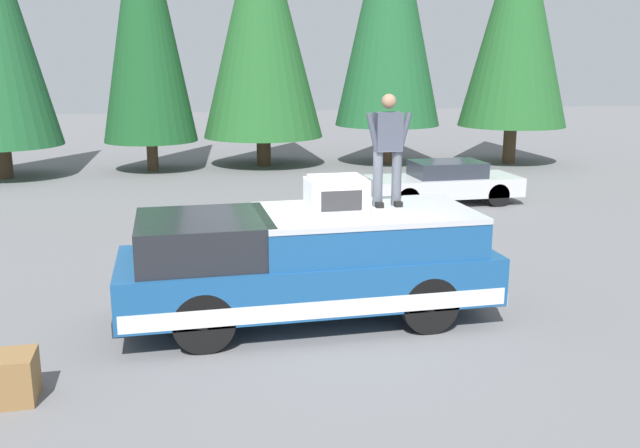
{
  "coord_description": "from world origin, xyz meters",
  "views": [
    {
      "loc": [
        -9.55,
        2.18,
        3.8
      ],
      "look_at": [
        0.61,
        -0.08,
        1.35
      ],
      "focal_mm": 38.78,
      "sensor_mm": 36.0,
      "label": 1
    }
  ],
  "objects_px": {
    "pickup_truck": "(308,264)",
    "parked_car_silver": "(444,182)",
    "compressor_unit": "(336,196)",
    "wooden_crate": "(11,378)",
    "person_on_truck_bed": "(388,147)"
  },
  "relations": [
    {
      "from": "parked_car_silver",
      "to": "pickup_truck",
      "type": "bearing_deg",
      "value": 145.36
    },
    {
      "from": "pickup_truck",
      "to": "parked_car_silver",
      "type": "distance_m",
      "value": 9.51
    },
    {
      "from": "pickup_truck",
      "to": "wooden_crate",
      "type": "distance_m",
      "value": 4.28
    },
    {
      "from": "compressor_unit",
      "to": "parked_car_silver",
      "type": "xyz_separation_m",
      "value": [
        8.01,
        -5.02,
        -1.35
      ]
    },
    {
      "from": "compressor_unit",
      "to": "person_on_truck_bed",
      "type": "relative_size",
      "value": 0.5
    },
    {
      "from": "compressor_unit",
      "to": "wooden_crate",
      "type": "xyz_separation_m",
      "value": [
        -1.6,
        4.22,
        -1.65
      ]
    },
    {
      "from": "person_on_truck_bed",
      "to": "wooden_crate",
      "type": "relative_size",
      "value": 3.02
    },
    {
      "from": "pickup_truck",
      "to": "person_on_truck_bed",
      "type": "relative_size",
      "value": 3.28
    },
    {
      "from": "parked_car_silver",
      "to": "person_on_truck_bed",
      "type": "bearing_deg",
      "value": 151.49
    },
    {
      "from": "person_on_truck_bed",
      "to": "wooden_crate",
      "type": "bearing_deg",
      "value": 111.55
    },
    {
      "from": "compressor_unit",
      "to": "parked_car_silver",
      "type": "height_order",
      "value": "compressor_unit"
    },
    {
      "from": "wooden_crate",
      "to": "compressor_unit",
      "type": "bearing_deg",
      "value": -69.29
    },
    {
      "from": "pickup_truck",
      "to": "parked_car_silver",
      "type": "bearing_deg",
      "value": -34.64
    },
    {
      "from": "pickup_truck",
      "to": "compressor_unit",
      "type": "distance_m",
      "value": 1.14
    },
    {
      "from": "parked_car_silver",
      "to": "wooden_crate",
      "type": "xyz_separation_m",
      "value": [
        -9.61,
        9.24,
        -0.3
      ]
    }
  ]
}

